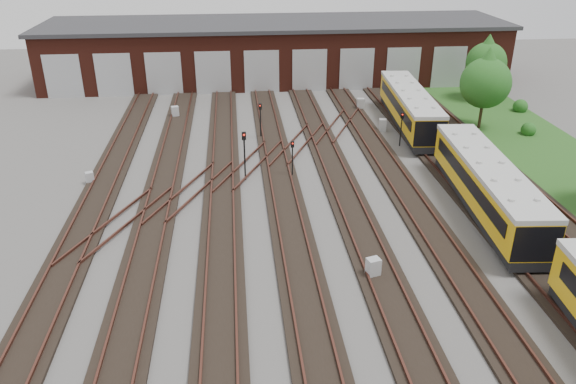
{
  "coord_description": "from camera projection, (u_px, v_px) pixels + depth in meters",
  "views": [
    {
      "loc": [
        -4.96,
        -23.83,
        16.09
      ],
      "look_at": [
        -2.08,
        5.4,
        2.0
      ],
      "focal_mm": 35.0,
      "sensor_mm": 36.0,
      "label": 1
    }
  ],
  "objects": [
    {
      "name": "ground",
      "position": [
        339.0,
        271.0,
        28.78
      ],
      "size": [
        120.0,
        120.0,
        0.0
      ],
      "primitive_type": "plane",
      "color": "#484643",
      "rests_on": "ground"
    },
    {
      "name": "track_network",
      "position": [
        333.0,
        263.0,
        29.25
      ],
      "size": [
        30.4,
        70.0,
        0.33
      ],
      "color": "black",
      "rests_on": "ground"
    },
    {
      "name": "maintenance_shed",
      "position": [
        276.0,
        50.0,
        63.26
      ],
      "size": [
        51.0,
        12.5,
        6.35
      ],
      "color": "#4B1B12",
      "rests_on": "ground"
    },
    {
      "name": "metro_train",
      "position": [
        487.0,
        185.0,
        33.82
      ],
      "size": [
        3.65,
        46.44,
        2.95
      ],
      "rotation": [
        0.0,
        0.0,
        -0.08
      ],
      "color": "black",
      "rests_on": "ground"
    },
    {
      "name": "signal_mast_0",
      "position": [
        244.0,
        150.0,
        38.02
      ],
      "size": [
        0.29,
        0.27,
        3.5
      ],
      "rotation": [
        0.0,
        0.0,
        0.05
      ],
      "color": "black",
      "rests_on": "ground"
    },
    {
      "name": "signal_mast_1",
      "position": [
        292.0,
        154.0,
        38.69
      ],
      "size": [
        0.22,
        0.21,
        2.66
      ],
      "rotation": [
        0.0,
        0.0,
        0.03
      ],
      "color": "black",
      "rests_on": "ground"
    },
    {
      "name": "signal_mast_2",
      "position": [
        260.0,
        116.0,
        45.7
      ],
      "size": [
        0.27,
        0.25,
        2.97
      ],
      "rotation": [
        0.0,
        0.0,
        -0.12
      ],
      "color": "black",
      "rests_on": "ground"
    },
    {
      "name": "signal_mast_3",
      "position": [
        401.0,
        125.0,
        44.14
      ],
      "size": [
        0.25,
        0.24,
        2.78
      ],
      "rotation": [
        0.0,
        0.0,
        -0.11
      ],
      "color": "black",
      "rests_on": "ground"
    },
    {
      "name": "relay_cabinet_0",
      "position": [
        90.0,
        178.0,
        38.21
      ],
      "size": [
        0.64,
        0.6,
        0.86
      ],
      "primitive_type": "cube",
      "rotation": [
        0.0,
        0.0,
        0.41
      ],
      "color": "#ACAEB1",
      "rests_on": "ground"
    },
    {
      "name": "relay_cabinet_1",
      "position": [
        175.0,
        112.0,
        51.26
      ],
      "size": [
        0.74,
        0.67,
        1.05
      ],
      "primitive_type": "cube",
      "rotation": [
        0.0,
        0.0,
        0.26
      ],
      "color": "#ACAEB1",
      "rests_on": "ground"
    },
    {
      "name": "relay_cabinet_2",
      "position": [
        373.0,
        268.0,
        28.04
      ],
      "size": [
        0.76,
        0.69,
        1.07
      ],
      "primitive_type": "cube",
      "rotation": [
        0.0,
        0.0,
        0.28
      ],
      "color": "#ACAEB1",
      "rests_on": "ground"
    },
    {
      "name": "relay_cabinet_3",
      "position": [
        361.0,
        104.0,
        53.41
      ],
      "size": [
        0.68,
        0.58,
        1.1
      ],
      "primitive_type": "cube",
      "rotation": [
        0.0,
        0.0,
        -0.04
      ],
      "color": "#ACAEB1",
      "rests_on": "ground"
    },
    {
      "name": "relay_cabinet_4",
      "position": [
        383.0,
        125.0,
        48.01
      ],
      "size": [
        0.71,
        0.63,
        1.03
      ],
      "primitive_type": "cube",
      "rotation": [
        0.0,
        0.0,
        -0.2
      ],
      "color": "#ACAEB1",
      "rests_on": "ground"
    },
    {
      "name": "tree_0",
      "position": [
        486.0,
        77.0,
        46.86
      ],
      "size": [
        4.23,
        4.23,
        7.0
      ],
      "color": "#302415",
      "rests_on": "ground"
    },
    {
      "name": "tree_1",
      "position": [
        487.0,
        58.0,
        55.01
      ],
      "size": [
        3.93,
        3.93,
        6.51
      ],
      "color": "#302415",
      "rests_on": "ground"
    },
    {
      "name": "bush_1",
      "position": [
        529.0,
        128.0,
        47.04
      ],
      "size": [
        1.24,
        1.24,
        1.24
      ],
      "primitive_type": "sphere",
      "color": "#1A4C15",
      "rests_on": "ground"
    },
    {
      "name": "bush_2",
      "position": [
        521.0,
        104.0,
        52.84
      ],
      "size": [
        1.37,
        1.37,
        1.37
      ],
      "primitive_type": "sphere",
      "color": "#1A4C15",
      "rests_on": "ground"
    }
  ]
}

